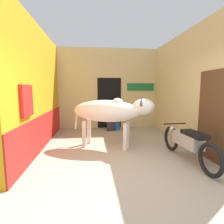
% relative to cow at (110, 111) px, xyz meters
% --- Properties ---
extents(ground_plane, '(30.00, 30.00, 0.00)m').
position_rel_cow_xyz_m(ground_plane, '(0.18, -1.91, -1.00)').
color(ground_plane, tan).
extents(wall_left_shopfront, '(0.25, 4.46, 3.24)m').
position_rel_cow_xyz_m(wall_left_shopfront, '(-1.92, 0.31, 0.57)').
color(wall_left_shopfront, orange).
rests_on(wall_left_shopfront, ground_plane).
extents(wall_back_with_doorway, '(4.02, 0.93, 3.24)m').
position_rel_cow_xyz_m(wall_back_with_doorway, '(0.20, 2.81, 0.39)').
color(wall_back_with_doorway, '#D1BC84').
rests_on(wall_back_with_doorway, ground_plane).
extents(wall_right_with_door, '(0.22, 4.46, 3.24)m').
position_rel_cow_xyz_m(wall_right_with_door, '(2.27, 0.27, 0.60)').
color(wall_right_with_door, '#D1BC84').
rests_on(wall_right_with_door, ground_plane).
extents(cow, '(2.23, 1.27, 1.43)m').
position_rel_cow_xyz_m(cow, '(0.00, 0.00, 0.00)').
color(cow, silver).
rests_on(cow, ground_plane).
extents(motorcycle_near, '(0.58, 2.07, 0.75)m').
position_rel_cow_xyz_m(motorcycle_near, '(1.60, -1.11, -0.57)').
color(motorcycle_near, black).
rests_on(motorcycle_near, ground_plane).
extents(shopkeeper_seated, '(0.43, 0.34, 1.15)m').
position_rel_cow_xyz_m(shopkeeper_seated, '(0.22, 2.08, -0.40)').
color(shopkeeper_seated, '#282833').
rests_on(shopkeeper_seated, ground_plane).
extents(plastic_stool, '(0.31, 0.31, 0.40)m').
position_rel_cow_xyz_m(plastic_stool, '(0.48, 2.04, -0.79)').
color(plastic_stool, '#2856B2').
rests_on(plastic_stool, ground_plane).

